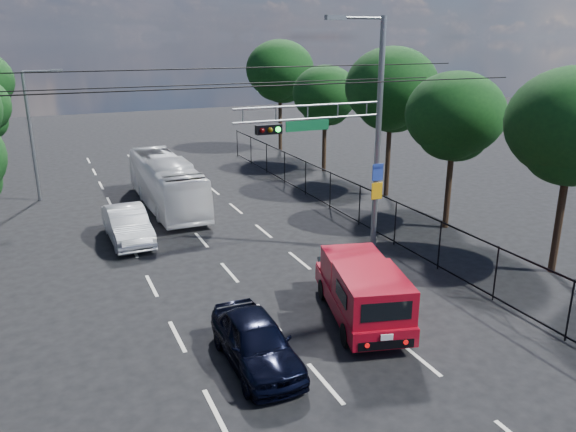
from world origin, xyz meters
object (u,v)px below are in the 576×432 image
red_pickup (362,290)px  white_bus (166,183)px  signal_mast (353,129)px  white_van (128,225)px  navy_hatchback (256,341)px

red_pickup → white_bus: size_ratio=0.59×
signal_mast → white_bus: (-5.51, 9.84, -3.91)m
red_pickup → white_van: 12.01m
red_pickup → white_van: bearing=118.2°
navy_hatchback → white_van: white_van is taller
white_bus → white_van: 5.42m
signal_mast → red_pickup: 7.28m
red_pickup → white_bus: (-2.91, 15.19, 0.27)m
navy_hatchback → white_bus: 16.28m
white_van → navy_hatchback: bearing=-83.2°
signal_mast → white_van: bearing=147.8°
navy_hatchback → white_van: (-1.67, 11.61, 0.05)m
red_pickup → signal_mast: bearing=64.1°
white_van → white_bus: bearing=57.7°
signal_mast → white_van: signal_mast is taller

